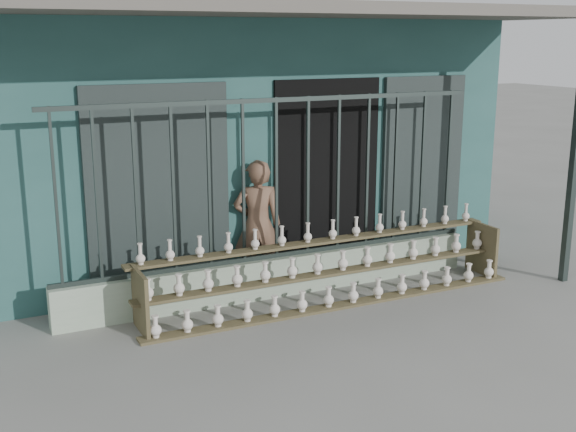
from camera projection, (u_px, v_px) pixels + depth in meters
name	position (u px, v px, depth m)	size (l,w,h in m)	color
ground	(332.00, 336.00, 7.15)	(60.00, 60.00, 0.00)	slate
workshop_building	(192.00, 126.00, 10.46)	(7.40, 6.60, 3.21)	#275350
parapet_wall	(277.00, 276.00, 8.23)	(5.00, 0.20, 0.45)	#A2B69C
security_fence	(276.00, 179.00, 7.96)	(5.00, 0.04, 1.80)	#283330
shelf_rack	(331.00, 269.00, 8.03)	(4.50, 0.68, 0.85)	brown
elderly_woman	(258.00, 225.00, 8.35)	(0.56, 0.37, 1.53)	brown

